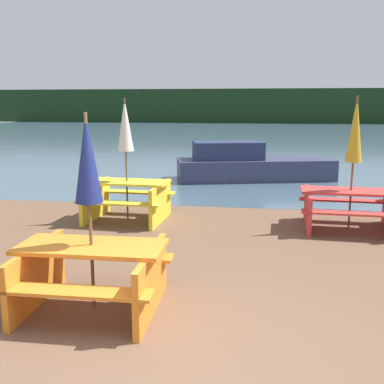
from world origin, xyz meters
TOP-DOWN VIEW (x-y plane):
  - ground_plane at (0.00, 0.00)m, footprint 60.00×60.00m
  - water at (0.00, 31.48)m, footprint 60.00×50.00m
  - far_treeline at (0.00, 51.48)m, footprint 80.00×1.60m
  - picnic_table_orange at (-1.04, 1.23)m, footprint 1.64×1.41m
  - picnic_table_red at (2.43, 5.06)m, footprint 1.83×1.46m
  - picnic_table_yellow at (-1.79, 5.08)m, footprint 1.69×1.45m
  - umbrella_white at (-1.79, 5.08)m, footprint 0.31×0.31m
  - umbrella_navy at (-1.04, 1.23)m, footprint 0.30×0.30m
  - umbrella_gold at (2.43, 5.06)m, footprint 0.29×0.29m
  - boat at (0.46, 10.37)m, footprint 4.89×2.60m

SIDE VIEW (x-z plane):
  - water at x=0.00m, z-range 0.00..0.00m
  - ground_plane at x=0.00m, z-range 0.00..0.00m
  - boat at x=0.46m, z-range -0.14..1.01m
  - picnic_table_red at x=2.43m, z-range 0.08..0.81m
  - picnic_table_orange at x=-1.04m, z-range 0.08..0.82m
  - picnic_table_yellow at x=-1.79m, z-range 0.08..0.86m
  - umbrella_navy at x=-1.04m, z-range 0.59..2.78m
  - umbrella_gold at x=2.43m, z-range 0.60..3.02m
  - umbrella_white at x=-1.79m, z-range 0.67..3.05m
  - far_treeline at x=0.00m, z-range 0.00..4.00m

